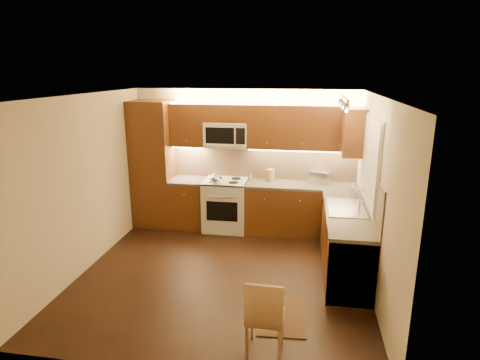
% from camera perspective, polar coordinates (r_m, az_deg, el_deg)
% --- Properties ---
extents(floor, '(4.00, 4.00, 0.01)m').
position_cam_1_polar(floor, '(5.91, -2.37, -13.14)').
color(floor, black).
rests_on(floor, ground).
extents(ceiling, '(4.00, 4.00, 0.01)m').
position_cam_1_polar(ceiling, '(5.20, -2.68, 11.85)').
color(ceiling, beige).
rests_on(ceiling, ground).
extents(wall_back, '(4.00, 0.01, 2.50)m').
position_cam_1_polar(wall_back, '(7.33, 0.70, 3.00)').
color(wall_back, '#C0B18C').
rests_on(wall_back, ground).
extents(wall_front, '(4.00, 0.01, 2.50)m').
position_cam_1_polar(wall_front, '(3.62, -9.13, -10.47)').
color(wall_front, '#C0B18C').
rests_on(wall_front, ground).
extents(wall_left, '(0.01, 4.00, 2.50)m').
position_cam_1_polar(wall_left, '(6.14, -21.09, -0.47)').
color(wall_left, '#C0B18C').
rests_on(wall_left, ground).
extents(wall_right, '(0.01, 4.00, 2.50)m').
position_cam_1_polar(wall_right, '(5.39, 18.78, -2.37)').
color(wall_right, '#C0B18C').
rests_on(wall_right, ground).
extents(pantry, '(0.70, 0.60, 2.30)m').
position_cam_1_polar(pantry, '(7.50, -12.24, 2.15)').
color(pantry, '#46240F').
rests_on(pantry, floor).
extents(base_cab_back_left, '(0.62, 0.60, 0.86)m').
position_cam_1_polar(base_cab_back_left, '(7.48, -7.21, -3.39)').
color(base_cab_back_left, '#46240F').
rests_on(base_cab_back_left, floor).
extents(counter_back_left, '(0.62, 0.60, 0.04)m').
position_cam_1_polar(counter_back_left, '(7.35, -7.32, -0.06)').
color(counter_back_left, '#393634').
rests_on(counter_back_left, base_cab_back_left).
extents(base_cab_back_right, '(1.92, 0.60, 0.86)m').
position_cam_1_polar(base_cab_back_right, '(7.19, 8.55, -4.23)').
color(base_cab_back_right, '#46240F').
rests_on(base_cab_back_right, floor).
extents(counter_back_right, '(1.92, 0.60, 0.04)m').
position_cam_1_polar(counter_back_right, '(7.05, 8.70, -0.78)').
color(counter_back_right, '#393634').
rests_on(counter_back_right, base_cab_back_right).
extents(base_cab_right, '(0.60, 2.00, 0.86)m').
position_cam_1_polar(base_cab_right, '(6.01, 14.67, -8.59)').
color(base_cab_right, '#46240F').
rests_on(base_cab_right, floor).
extents(counter_right, '(0.60, 2.00, 0.04)m').
position_cam_1_polar(counter_right, '(5.84, 14.97, -4.54)').
color(counter_right, '#393634').
rests_on(counter_right, base_cab_right).
extents(dishwasher, '(0.58, 0.60, 0.84)m').
position_cam_1_polar(dishwasher, '(5.38, 15.30, -11.58)').
color(dishwasher, silver).
rests_on(dishwasher, floor).
extents(backsplash_back, '(3.30, 0.02, 0.60)m').
position_cam_1_polar(backsplash_back, '(7.29, 3.41, 2.50)').
color(backsplash_back, tan).
rests_on(backsplash_back, wall_back).
extents(backsplash_right, '(0.02, 2.00, 0.60)m').
position_cam_1_polar(backsplash_right, '(5.78, 18.04, -1.65)').
color(backsplash_right, tan).
rests_on(backsplash_right, wall_right).
extents(upper_cab_back_left, '(0.62, 0.35, 0.75)m').
position_cam_1_polar(upper_cab_back_left, '(7.27, -7.31, 7.78)').
color(upper_cab_back_left, '#46240F').
rests_on(upper_cab_back_left, wall_back).
extents(upper_cab_back_right, '(1.92, 0.35, 0.75)m').
position_cam_1_polar(upper_cab_back_right, '(6.97, 9.04, 7.39)').
color(upper_cab_back_right, '#46240F').
rests_on(upper_cab_back_right, wall_back).
extents(upper_cab_bridge, '(0.76, 0.35, 0.31)m').
position_cam_1_polar(upper_cab_bridge, '(7.08, -1.93, 9.48)').
color(upper_cab_bridge, '#46240F').
rests_on(upper_cab_bridge, wall_back).
extents(upper_cab_right_corner, '(0.35, 0.50, 0.75)m').
position_cam_1_polar(upper_cab_right_corner, '(6.59, 15.88, 6.55)').
color(upper_cab_right_corner, '#46240F').
rests_on(upper_cab_right_corner, wall_right).
extents(stove, '(0.76, 0.65, 0.92)m').
position_cam_1_polar(stove, '(7.29, -2.05, -3.54)').
color(stove, silver).
rests_on(stove, floor).
extents(microwave, '(0.76, 0.38, 0.44)m').
position_cam_1_polar(microwave, '(7.11, -1.93, 6.47)').
color(microwave, silver).
rests_on(microwave, wall_back).
extents(window_frame, '(0.03, 1.44, 1.24)m').
position_cam_1_polar(window_frame, '(5.83, 18.11, 2.54)').
color(window_frame, silver).
rests_on(window_frame, wall_right).
extents(window_blinds, '(0.02, 1.36, 1.16)m').
position_cam_1_polar(window_blinds, '(5.83, 17.92, 2.55)').
color(window_blinds, silver).
rests_on(window_blinds, wall_right).
extents(sink, '(0.52, 0.86, 0.15)m').
position_cam_1_polar(sink, '(5.95, 14.90, -3.20)').
color(sink, silver).
rests_on(sink, counter_right).
extents(faucet, '(0.20, 0.04, 0.30)m').
position_cam_1_polar(faucet, '(5.95, 16.68, -2.58)').
color(faucet, silver).
rests_on(faucet, counter_right).
extents(track_light_bar, '(0.04, 1.20, 0.03)m').
position_cam_1_polar(track_light_bar, '(5.51, 14.53, 11.17)').
color(track_light_bar, silver).
rests_on(track_light_bar, ceiling).
extents(kettle, '(0.20, 0.20, 0.20)m').
position_cam_1_polar(kettle, '(6.94, -3.55, 0.33)').
color(kettle, silver).
rests_on(kettle, stove).
extents(toaster_oven, '(0.43, 0.39, 0.21)m').
position_cam_1_polar(toaster_oven, '(7.16, 11.28, 0.39)').
color(toaster_oven, silver).
rests_on(toaster_oven, counter_back_right).
extents(knife_block, '(0.15, 0.18, 0.21)m').
position_cam_1_polar(knife_block, '(7.18, 4.31, 0.70)').
color(knife_block, '#946642').
rests_on(knife_block, counter_back_right).
extents(spice_jar_a, '(0.05, 0.05, 0.10)m').
position_cam_1_polar(spice_jar_a, '(7.23, 1.59, 0.36)').
color(spice_jar_a, silver).
rests_on(spice_jar_a, counter_back_right).
extents(spice_jar_b, '(0.06, 0.06, 0.08)m').
position_cam_1_polar(spice_jar_b, '(7.29, 4.71, 0.38)').
color(spice_jar_b, brown).
rests_on(spice_jar_b, counter_back_right).
extents(spice_jar_c, '(0.06, 0.06, 0.10)m').
position_cam_1_polar(spice_jar_c, '(7.31, 1.69, 0.56)').
color(spice_jar_c, silver).
rests_on(spice_jar_c, counter_back_right).
extents(spice_jar_d, '(0.05, 0.05, 0.09)m').
position_cam_1_polar(spice_jar_d, '(7.20, 4.42, 0.25)').
color(spice_jar_d, olive).
rests_on(spice_jar_d, counter_back_right).
extents(soap_bottle, '(0.12, 0.12, 0.20)m').
position_cam_1_polar(soap_bottle, '(6.59, 15.87, -1.25)').
color(soap_bottle, silver).
rests_on(soap_bottle, counter_right).
extents(rug, '(0.60, 0.85, 0.01)m').
position_cam_1_polar(rug, '(5.04, 5.92, -18.61)').
color(rug, black).
rests_on(rug, floor).
extents(dining_chair, '(0.39, 0.39, 0.86)m').
position_cam_1_polar(dining_chair, '(4.29, 3.62, -18.53)').
color(dining_chair, '#946642').
rests_on(dining_chair, floor).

